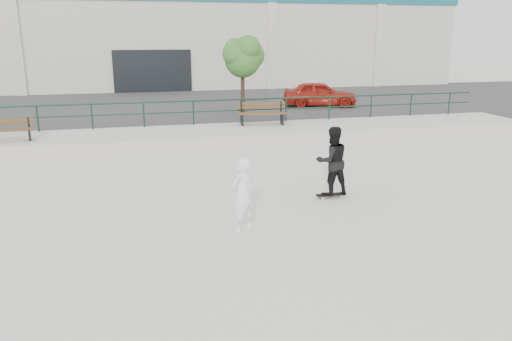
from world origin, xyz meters
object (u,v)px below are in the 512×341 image
object	(u,v)px
tree	(243,56)
skateboard	(331,195)
red_car	(320,94)
standing_skater	(332,161)
bench_right	(262,114)
seated_skater	(243,195)
bench_left	(7,130)

from	to	relation	value
tree	skateboard	world-z (taller)	tree
red_car	standing_skater	bearing A→B (deg)	174.45
bench_right	tree	world-z (taller)	tree
tree	skateboard	distance (m)	11.46
seated_skater	skateboard	bearing A→B (deg)	179.59
seated_skater	red_car	bearing A→B (deg)	-148.52
skateboard	standing_skater	distance (m)	0.92
skateboard	seated_skater	world-z (taller)	seated_skater
tree	standing_skater	bearing A→B (deg)	-90.61
bench_left	skateboard	bearing A→B (deg)	-45.82
bench_left	skateboard	distance (m)	11.74
bench_left	seated_skater	world-z (taller)	seated_skater
bench_right	seated_skater	bearing A→B (deg)	-99.52
skateboard	bench_left	bearing A→B (deg)	140.54
bench_left	tree	bearing A→B (deg)	14.43
skateboard	seated_skater	distance (m)	3.27
bench_left	standing_skater	world-z (taller)	standing_skater
tree	red_car	bearing A→B (deg)	23.15
red_car	skateboard	world-z (taller)	red_car
bench_left	red_car	world-z (taller)	red_car
bench_right	standing_skater	distance (m)	8.39
bench_left	bench_right	bearing A→B (deg)	-0.81
bench_left	red_car	distance (m)	14.97
tree	red_car	world-z (taller)	tree
bench_right	seated_skater	size ratio (longest dim) A/B	1.27
bench_left	bench_right	size ratio (longest dim) A/B	0.85
bench_left	standing_skater	distance (m)	11.71
bench_left	skateboard	size ratio (longest dim) A/B	2.25
tree	seated_skater	bearing A→B (deg)	-102.60
tree	skateboard	xyz separation A→B (m)	(-0.12, -11.02, -3.14)
bench_right	tree	bearing A→B (deg)	101.66
bench_left	red_car	xyz separation A→B (m)	(13.83, 5.72, 0.26)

